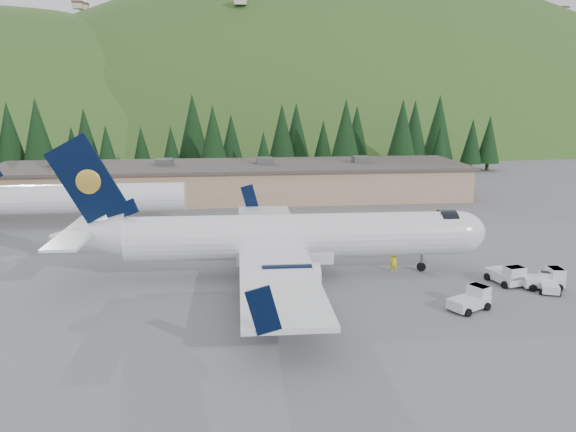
{
  "coord_description": "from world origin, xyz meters",
  "views": [
    {
      "loc": [
        -5.95,
        -47.01,
        15.76
      ],
      "look_at": [
        0.0,
        6.0,
        4.0
      ],
      "focal_mm": 35.0,
      "sensor_mm": 36.0,
      "label": 1
    }
  ],
  "objects_px": {
    "baggage_tug_b": "(546,279)",
    "baggage_tug_c": "(548,283)",
    "terminal_building": "(232,181)",
    "baggage_tug_d": "(507,275)",
    "second_airliner": "(68,198)",
    "baggage_tug_a": "(472,299)",
    "airliner": "(283,238)",
    "ramp_worker": "(394,262)"
  },
  "relations": [
    {
      "from": "airliner",
      "to": "baggage_tug_b",
      "type": "xyz_separation_m",
      "value": [
        21.15,
        -5.74,
        -2.59
      ]
    },
    {
      "from": "second_airliner",
      "to": "baggage_tug_c",
      "type": "bearing_deg",
      "value": -32.35
    },
    {
      "from": "airliner",
      "to": "baggage_tug_d",
      "type": "bearing_deg",
      "value": -12.6
    },
    {
      "from": "baggage_tug_a",
      "to": "baggage_tug_b",
      "type": "height_order",
      "value": "baggage_tug_b"
    },
    {
      "from": "baggage_tug_a",
      "to": "ramp_worker",
      "type": "height_order",
      "value": "ramp_worker"
    },
    {
      "from": "airliner",
      "to": "second_airliner",
      "type": "distance_m",
      "value": 32.4
    },
    {
      "from": "baggage_tug_d",
      "to": "baggage_tug_c",
      "type": "bearing_deg",
      "value": 41.92
    },
    {
      "from": "baggage_tug_b",
      "to": "airliner",
      "type": "bearing_deg",
      "value": 170.55
    },
    {
      "from": "baggage_tug_b",
      "to": "baggage_tug_c",
      "type": "bearing_deg",
      "value": -96.71
    },
    {
      "from": "baggage_tug_a",
      "to": "ramp_worker",
      "type": "distance_m",
      "value": 9.8
    },
    {
      "from": "terminal_building",
      "to": "baggage_tug_c",
      "type": "bearing_deg",
      "value": -60.7
    },
    {
      "from": "second_airliner",
      "to": "baggage_tug_c",
      "type": "xyz_separation_m",
      "value": [
        44.82,
        -28.38,
        -2.71
      ]
    },
    {
      "from": "baggage_tug_a",
      "to": "baggage_tug_c",
      "type": "relative_size",
      "value": 1.24
    },
    {
      "from": "baggage_tug_c",
      "to": "ramp_worker",
      "type": "height_order",
      "value": "ramp_worker"
    },
    {
      "from": "baggage_tug_a",
      "to": "terminal_building",
      "type": "height_order",
      "value": "terminal_building"
    },
    {
      "from": "baggage_tug_c",
      "to": "terminal_building",
      "type": "bearing_deg",
      "value": 50.93
    },
    {
      "from": "baggage_tug_b",
      "to": "ramp_worker",
      "type": "relative_size",
      "value": 1.81
    },
    {
      "from": "baggage_tug_b",
      "to": "ramp_worker",
      "type": "height_order",
      "value": "ramp_worker"
    },
    {
      "from": "baggage_tug_c",
      "to": "terminal_building",
      "type": "relative_size",
      "value": 0.04
    },
    {
      "from": "terminal_building",
      "to": "baggage_tug_d",
      "type": "xyz_separation_m",
      "value": [
        22.35,
        -42.54,
        -1.83
      ]
    },
    {
      "from": "baggage_tug_a",
      "to": "terminal_building",
      "type": "bearing_deg",
      "value": 83.04
    },
    {
      "from": "second_airliner",
      "to": "baggage_tug_b",
      "type": "height_order",
      "value": "second_airliner"
    },
    {
      "from": "baggage_tug_a",
      "to": "baggage_tug_b",
      "type": "distance_m",
      "value": 8.86
    },
    {
      "from": "airliner",
      "to": "terminal_building",
      "type": "xyz_separation_m",
      "value": [
        -3.9,
        37.97,
        -0.73
      ]
    },
    {
      "from": "second_airliner",
      "to": "baggage_tug_a",
      "type": "xyz_separation_m",
      "value": [
        36.93,
        -31.46,
        -2.56
      ]
    },
    {
      "from": "baggage_tug_b",
      "to": "ramp_worker",
      "type": "bearing_deg",
      "value": 159.49
    },
    {
      "from": "ramp_worker",
      "to": "baggage_tug_c",
      "type": "bearing_deg",
      "value": 154.91
    },
    {
      "from": "second_airliner",
      "to": "baggage_tug_c",
      "type": "distance_m",
      "value": 53.12
    },
    {
      "from": "terminal_building",
      "to": "ramp_worker",
      "type": "distance_m",
      "value": 40.66
    },
    {
      "from": "baggage_tug_c",
      "to": "baggage_tug_d",
      "type": "height_order",
      "value": "baggage_tug_d"
    },
    {
      "from": "baggage_tug_a",
      "to": "ramp_worker",
      "type": "xyz_separation_m",
      "value": [
        -3.17,
        9.27,
        0.17
      ]
    },
    {
      "from": "airliner",
      "to": "ramp_worker",
      "type": "bearing_deg",
      "value": 0.05
    },
    {
      "from": "airliner",
      "to": "ramp_worker",
      "type": "height_order",
      "value": "airliner"
    },
    {
      "from": "airliner",
      "to": "baggage_tug_d",
      "type": "relative_size",
      "value": 10.54
    },
    {
      "from": "second_airliner",
      "to": "baggage_tug_b",
      "type": "relative_size",
      "value": 8.2
    },
    {
      "from": "airliner",
      "to": "second_airliner",
      "type": "bearing_deg",
      "value": 138.61
    },
    {
      "from": "airliner",
      "to": "baggage_tug_c",
      "type": "xyz_separation_m",
      "value": [
        21.0,
        -6.41,
        -2.74
      ]
    },
    {
      "from": "baggage_tug_a",
      "to": "terminal_building",
      "type": "distance_m",
      "value": 50.45
    },
    {
      "from": "baggage_tug_c",
      "to": "baggage_tug_d",
      "type": "xyz_separation_m",
      "value": [
        -2.56,
        1.84,
        0.18
      ]
    },
    {
      "from": "second_airliner",
      "to": "baggage_tug_a",
      "type": "bearing_deg",
      "value": -40.43
    },
    {
      "from": "terminal_building",
      "to": "baggage_tug_d",
      "type": "relative_size",
      "value": 19.76
    },
    {
      "from": "second_airliner",
      "to": "baggage_tug_c",
      "type": "height_order",
      "value": "second_airliner"
    }
  ]
}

